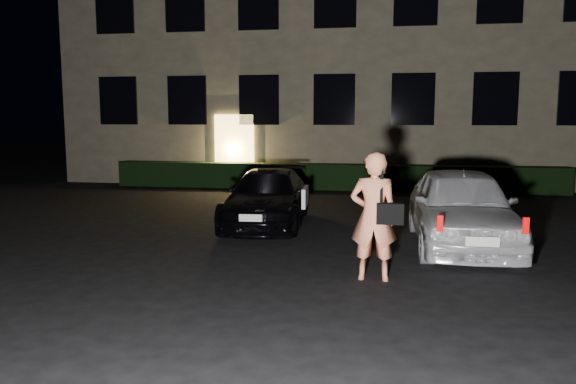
# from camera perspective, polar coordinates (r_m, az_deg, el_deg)

# --- Properties ---
(ground) EXTENTS (80.00, 80.00, 0.00)m
(ground) POSITION_cam_1_polar(r_m,az_deg,el_deg) (8.74, -1.77, -8.45)
(ground) COLOR black
(ground) RESTS_ON ground
(building) EXTENTS (20.00, 8.11, 12.00)m
(building) POSITION_cam_1_polar(r_m,az_deg,el_deg) (23.55, 5.69, 16.34)
(building) COLOR brown
(building) RESTS_ON ground
(hedge) EXTENTS (15.00, 0.70, 0.85)m
(hedge) POSITION_cam_1_polar(r_m,az_deg,el_deg) (18.91, 4.52, 1.56)
(hedge) COLOR black
(hedge) RESTS_ON ground
(sedan) EXTENTS (1.98, 4.33, 1.21)m
(sedan) POSITION_cam_1_polar(r_m,az_deg,el_deg) (12.71, -2.07, -0.57)
(sedan) COLOR black
(sedan) RESTS_ON ground
(hatch) EXTENTS (1.84, 4.41, 1.49)m
(hatch) POSITION_cam_1_polar(r_m,az_deg,el_deg) (10.98, 17.16, -1.48)
(hatch) COLOR silver
(hatch) RESTS_ON ground
(man) EXTENTS (0.79, 0.46, 1.92)m
(man) POSITION_cam_1_polar(r_m,az_deg,el_deg) (8.39, 8.73, -2.44)
(man) COLOR #FF9064
(man) RESTS_ON ground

